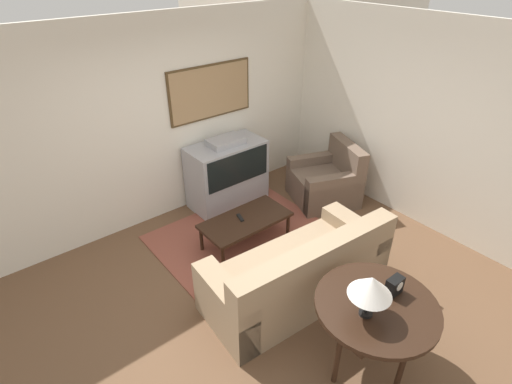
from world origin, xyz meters
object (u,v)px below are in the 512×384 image
armchair (326,182)px  console_table (376,310)px  couch (298,274)px  coffee_table (246,221)px  tv (227,173)px  mantel_clock (394,286)px  table_lamp (371,287)px

armchair → console_table: armchair is taller
couch → coffee_table: size_ratio=1.81×
armchair → couch: bearing=-34.3°
couch → armchair: size_ratio=1.82×
console_table → coffee_table: bearing=84.2°
tv → coffee_table: tv is taller
tv → couch: size_ratio=0.54×
coffee_table → console_table: 2.13m
tv → armchair: (1.20, -0.86, -0.19)m
tv → couch: (-0.53, -2.06, -0.17)m
coffee_table → mantel_clock: mantel_clock is taller
coffee_table → mantel_clock: size_ratio=6.98×
armchair → console_table: 2.88m
coffee_table → console_table: console_table is taller
tv → mantel_clock: 3.11m
table_lamp → mantel_clock: size_ratio=2.45×
couch → console_table: bearing=89.1°
table_lamp → tv: bearing=75.7°
tv → armchair: 1.49m
coffee_table → console_table: bearing=-95.8°
tv → armchair: bearing=-35.7°
coffee_table → table_lamp: 2.25m
mantel_clock → table_lamp: bearing=179.9°
tv → coffee_table: (-0.40, -0.96, -0.14)m
table_lamp → mantel_clock: bearing=-0.1°
mantel_clock → coffee_table: bearing=89.9°
table_lamp → mantel_clock: (0.37, -0.00, -0.22)m
tv → table_lamp: bearing=-104.3°
couch → console_table: size_ratio=1.98×
armchair → mantel_clock: mantel_clock is taller
console_table → table_lamp: table_lamp is taller
couch → console_table: (-0.09, -1.00, 0.37)m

